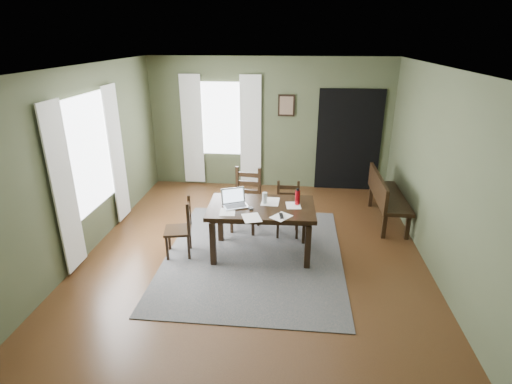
# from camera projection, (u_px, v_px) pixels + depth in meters

# --- Properties ---
(ground) EXTENTS (5.00, 6.00, 0.01)m
(ground) POSITION_uv_depth(u_px,v_px,m) (254.00, 255.00, 6.01)
(ground) COLOR #492C16
(room_shell) EXTENTS (5.02, 6.02, 2.71)m
(room_shell) POSITION_uv_depth(u_px,v_px,m) (254.00, 138.00, 5.34)
(room_shell) COLOR #464E33
(room_shell) RESTS_ON ground
(rug) EXTENTS (2.60, 3.20, 0.01)m
(rug) POSITION_uv_depth(u_px,v_px,m) (254.00, 254.00, 6.01)
(rug) COLOR #474747
(rug) RESTS_ON ground
(dining_table) EXTENTS (1.57, 0.98, 0.77)m
(dining_table) POSITION_uv_depth(u_px,v_px,m) (261.00, 212.00, 5.80)
(dining_table) COLOR black
(dining_table) RESTS_ON rug
(chair_end) EXTENTS (0.45, 0.45, 0.88)m
(chair_end) POSITION_uv_depth(u_px,v_px,m) (181.00, 228.00, 5.86)
(chair_end) COLOR black
(chair_end) RESTS_ON rug
(chair_back_left) EXTENTS (0.51, 0.52, 1.03)m
(chair_back_left) POSITION_uv_depth(u_px,v_px,m) (246.00, 201.00, 6.65)
(chair_back_left) COLOR black
(chair_back_left) RESTS_ON rug
(chair_back_right) EXTENTS (0.39, 0.39, 0.87)m
(chair_back_right) POSITION_uv_depth(u_px,v_px,m) (288.00, 210.00, 6.51)
(chair_back_right) COLOR black
(chair_back_right) RESTS_ON rug
(bench) EXTENTS (0.49, 1.51, 0.85)m
(bench) POSITION_uv_depth(u_px,v_px,m) (385.00, 194.00, 6.92)
(bench) COLOR black
(bench) RESTS_ON ground
(laptop) EXTENTS (0.43, 0.40, 0.24)m
(laptop) POSITION_uv_depth(u_px,v_px,m) (234.00, 201.00, 5.77)
(laptop) COLOR #B7B7BC
(laptop) RESTS_ON dining_table
(computer_mouse) EXTENTS (0.08, 0.10, 0.03)m
(computer_mouse) POSITION_uv_depth(u_px,v_px,m) (251.00, 208.00, 5.66)
(computer_mouse) COLOR #3F3F42
(computer_mouse) RESTS_ON dining_table
(tv_remote) EXTENTS (0.07, 0.17, 0.02)m
(tv_remote) POSITION_uv_depth(u_px,v_px,m) (281.00, 216.00, 5.44)
(tv_remote) COLOR black
(tv_remote) RESTS_ON dining_table
(drinking_glass) EXTENTS (0.09, 0.09, 0.16)m
(drinking_glass) POSITION_uv_depth(u_px,v_px,m) (265.00, 198.00, 5.84)
(drinking_glass) COLOR silver
(drinking_glass) RESTS_ON dining_table
(water_bottle) EXTENTS (0.08, 0.08, 0.25)m
(water_bottle) POSITION_uv_depth(u_px,v_px,m) (297.00, 197.00, 5.78)
(water_bottle) COLOR #AF0D15
(water_bottle) RESTS_ON dining_table
(paper_a) EXTENTS (0.24, 0.30, 0.00)m
(paper_a) POSITION_uv_depth(u_px,v_px,m) (227.00, 212.00, 5.57)
(paper_a) COLOR white
(paper_a) RESTS_ON dining_table
(paper_b) EXTENTS (0.33, 0.35, 0.00)m
(paper_b) POSITION_uv_depth(u_px,v_px,m) (281.00, 217.00, 5.43)
(paper_b) COLOR white
(paper_b) RESTS_ON dining_table
(paper_c) EXTENTS (0.27, 0.34, 0.00)m
(paper_c) POSITION_uv_depth(u_px,v_px,m) (270.00, 202.00, 5.92)
(paper_c) COLOR white
(paper_c) RESTS_ON dining_table
(paper_d) EXTENTS (0.24, 0.29, 0.00)m
(paper_d) POSITION_uv_depth(u_px,v_px,m) (293.00, 205.00, 5.78)
(paper_d) COLOR white
(paper_d) RESTS_ON dining_table
(paper_e) EXTENTS (0.32, 0.36, 0.00)m
(paper_e) POSITION_uv_depth(u_px,v_px,m) (252.00, 218.00, 5.39)
(paper_e) COLOR white
(paper_e) RESTS_ON dining_table
(window_left) EXTENTS (0.01, 1.30, 1.70)m
(window_left) POSITION_uv_depth(u_px,v_px,m) (89.00, 154.00, 5.89)
(window_left) COLOR white
(window_left) RESTS_ON ground
(window_back) EXTENTS (1.00, 0.01, 1.50)m
(window_back) POSITION_uv_depth(u_px,v_px,m) (221.00, 119.00, 8.31)
(window_back) COLOR white
(window_back) RESTS_ON ground
(curtain_left_near) EXTENTS (0.03, 0.48, 2.30)m
(curtain_left_near) POSITION_uv_depth(u_px,v_px,m) (64.00, 190.00, 5.22)
(curtain_left_near) COLOR silver
(curtain_left_near) RESTS_ON ground
(curtain_left_far) EXTENTS (0.03, 0.48, 2.30)m
(curtain_left_far) POSITION_uv_depth(u_px,v_px,m) (117.00, 155.00, 6.74)
(curtain_left_far) COLOR silver
(curtain_left_far) RESTS_ON ground
(curtain_back_left) EXTENTS (0.44, 0.03, 2.30)m
(curtain_back_left) POSITION_uv_depth(u_px,v_px,m) (192.00, 130.00, 8.44)
(curtain_back_left) COLOR silver
(curtain_back_left) RESTS_ON ground
(curtain_back_right) EXTENTS (0.44, 0.03, 2.30)m
(curtain_back_right) POSITION_uv_depth(u_px,v_px,m) (251.00, 132.00, 8.32)
(curtain_back_right) COLOR silver
(curtain_back_right) RESTS_ON ground
(framed_picture) EXTENTS (0.34, 0.03, 0.44)m
(framed_picture) POSITION_uv_depth(u_px,v_px,m) (286.00, 105.00, 8.08)
(framed_picture) COLOR black
(framed_picture) RESTS_ON ground
(doorway_back) EXTENTS (1.30, 0.03, 2.10)m
(doorway_back) POSITION_uv_depth(u_px,v_px,m) (349.00, 141.00, 8.21)
(doorway_back) COLOR black
(doorway_back) RESTS_ON ground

